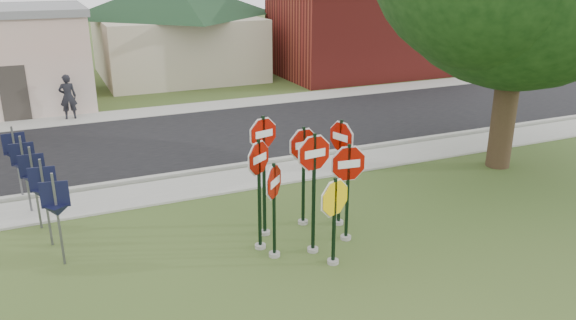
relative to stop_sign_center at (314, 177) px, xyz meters
name	(u,v)px	position (x,y,z in m)	size (l,w,h in m)	color
ground	(336,270)	(0.07, -0.92, -1.72)	(120.00, 120.00, 0.00)	#30491B
sidewalk_near	(245,179)	(0.07, 4.58, -1.69)	(60.00, 1.60, 0.06)	gray
road	(202,137)	(0.07, 9.08, -1.70)	(60.00, 7.00, 0.04)	black
sidewalk_far	(175,110)	(0.07, 13.38, -1.69)	(60.00, 1.60, 0.06)	gray
curb	(233,167)	(0.07, 5.58, -1.65)	(60.00, 0.20, 0.14)	gray
stop_sign_center	(314,177)	(0.00, 0.00, 0.00)	(1.04, 0.24, 2.75)	gray
stop_sign_yellow	(334,212)	(0.15, -0.63, -0.56)	(1.01, 0.38, 2.00)	gray
stop_sign_left	(274,199)	(-0.84, 0.14, -0.42)	(0.71, 0.72, 2.18)	gray
stop_sign_right	(348,179)	(0.93, 0.21, -0.28)	(1.10, 0.24, 2.35)	gray
stop_sign_back_right	(304,163)	(0.39, 1.32, -0.18)	(1.03, 0.24, 2.50)	gray
stop_sign_back_left	(264,161)	(-0.65, 1.17, 0.06)	(0.94, 0.26, 2.89)	gray
stop_sign_far_right	(340,159)	(1.15, 0.97, -0.09)	(0.31, 0.94, 2.66)	gray
stop_sign_far_left	(259,180)	(-0.98, 0.60, -0.14)	(0.83, 0.58, 2.57)	gray
route_sign_row	(34,179)	(-5.33, 3.58, -0.50)	(1.43, 4.63, 2.00)	#59595E
building_house	(174,8)	(2.08, 21.08, 1.93)	(11.60, 11.60, 6.20)	#B7AD92
building_brick	(369,30)	(12.07, 17.58, 0.68)	(10.20, 6.20, 4.75)	maroon
pedestrian	(68,97)	(-4.04, 13.54, -0.78)	(0.64, 0.42, 1.77)	black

